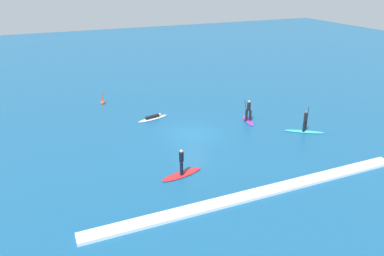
% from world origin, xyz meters
% --- Properties ---
extents(ground_plane, '(120.00, 120.00, 0.00)m').
position_xyz_m(ground_plane, '(0.00, 0.00, 0.00)').
color(ground_plane, '#195684').
rests_on(ground_plane, ground).
extents(surfer_on_red_board, '(3.02, 1.40, 1.79)m').
position_xyz_m(surfer_on_red_board, '(-3.18, -5.69, 0.36)').
color(surfer_on_red_board, red).
rests_on(surfer_on_red_board, ground_plane).
extents(surfer_on_white_board, '(2.95, 1.34, 0.37)m').
position_xyz_m(surfer_on_white_board, '(-1.83, 4.34, 0.12)').
color(surfer_on_white_board, white).
rests_on(surfer_on_white_board, ground_plane).
extents(surfer_on_teal_board, '(2.89, 2.20, 2.11)m').
position_xyz_m(surfer_on_teal_board, '(8.40, -3.25, 0.43)').
color(surfer_on_teal_board, '#33C6CC').
rests_on(surfer_on_teal_board, ground_plane).
extents(surfer_on_purple_board, '(1.12, 2.55, 1.99)m').
position_xyz_m(surfer_on_purple_board, '(5.52, 0.61, 0.53)').
color(surfer_on_purple_board, purple).
rests_on(surfer_on_purple_board, ground_plane).
extents(marker_buoy, '(0.42, 0.42, 1.38)m').
position_xyz_m(marker_buoy, '(-5.10, 10.07, 0.19)').
color(marker_buoy, '#E55119').
rests_on(marker_buoy, ground_plane).
extents(wave_crest, '(20.37, 0.90, 0.18)m').
position_xyz_m(wave_crest, '(0.00, -9.56, 0.09)').
color(wave_crest, white).
rests_on(wave_crest, ground_plane).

